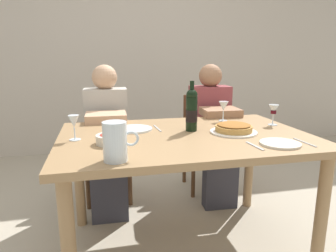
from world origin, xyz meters
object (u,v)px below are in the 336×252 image
at_px(water_pitcher, 115,144).
at_px(baked_tart, 234,128).
at_px(diner_left, 107,135).
at_px(chair_right, 204,135).
at_px(wine_glass_centre, 74,123).
at_px(dinner_plate_left_setting, 280,143).
at_px(dinner_plate_right_setting, 135,129).
at_px(diner_right, 213,129).
at_px(wine_bottle, 192,110).
at_px(wine_glass_right_diner, 224,107).
at_px(chair_left, 107,141).
at_px(salad_bowl, 111,138).
at_px(wine_glass_left_diner, 274,110).
at_px(dining_table, 185,149).

relative_size(water_pitcher, baked_tart, 0.62).
height_order(diner_left, chair_right, diner_left).
xyz_separation_m(wine_glass_centre, dinner_plate_left_setting, (1.08, -0.34, -0.09)).
xyz_separation_m(dinner_plate_right_setting, diner_right, (0.73, 0.49, -0.15)).
relative_size(wine_bottle, dinner_plate_right_setting, 1.38).
height_order(wine_bottle, wine_glass_centre, wine_bottle).
bearing_deg(wine_glass_right_diner, diner_right, 79.68).
bearing_deg(chair_left, salad_bowl, 91.55).
bearing_deg(diner_left, water_pitcher, 92.29).
relative_size(wine_glass_left_diner, dinner_plate_right_setting, 0.62).
bearing_deg(wine_glass_right_diner, salad_bowl, -152.86).
distance_m(water_pitcher, diner_right, 1.40).
relative_size(wine_glass_left_diner, diner_left, 0.12).
bearing_deg(chair_left, wine_glass_right_diner, 146.41).
bearing_deg(baked_tart, dining_table, 174.52).
height_order(dining_table, chair_right, chair_right).
bearing_deg(chair_left, diner_right, 167.28).
relative_size(water_pitcher, dinner_plate_right_setting, 0.79).
bearing_deg(diner_right, wine_glass_centre, 33.82).
xyz_separation_m(wine_glass_left_diner, diner_left, (-1.11, 0.55, -0.25)).
relative_size(wine_glass_right_diner, wine_glass_centre, 1.01).
bearing_deg(chair_right, dinner_plate_left_setting, 91.83).
height_order(dining_table, baked_tart, baked_tart).
bearing_deg(diner_left, wine_bottle, 133.01).
relative_size(wine_glass_right_diner, diner_right, 0.12).
relative_size(dining_table, wine_glass_centre, 10.48).
relative_size(wine_bottle, chair_left, 0.36).
bearing_deg(salad_bowl, chair_left, 90.01).
xyz_separation_m(baked_tart, diner_left, (-0.76, 0.69, -0.17)).
height_order(salad_bowl, diner_left, diner_left).
distance_m(wine_bottle, dinner_plate_right_setting, 0.39).
relative_size(wine_glass_right_diner, diner_left, 0.12).
bearing_deg(baked_tart, salad_bowl, -174.13).
distance_m(wine_bottle, chair_left, 1.05).
distance_m(water_pitcher, wine_glass_left_diner, 1.21).
relative_size(wine_bottle, diner_left, 0.27).
bearing_deg(salad_bowl, dinner_plate_left_setting, -14.01).
bearing_deg(salad_bowl, baked_tart, 5.87).
bearing_deg(wine_glass_centre, baked_tart, -2.58).
bearing_deg(salad_bowl, dining_table, 13.37).
bearing_deg(water_pitcher, salad_bowl, 91.69).
height_order(dinner_plate_right_setting, chair_left, chair_left).
height_order(wine_glass_left_diner, dinner_plate_right_setting, wine_glass_left_diner).
relative_size(wine_glass_left_diner, chair_left, 0.16).
relative_size(baked_tart, salad_bowl, 1.77).
height_order(dining_table, wine_glass_centre, wine_glass_centre).
relative_size(wine_bottle, wine_glass_right_diner, 2.19).
relative_size(baked_tart, dinner_plate_right_setting, 1.27).
bearing_deg(wine_glass_left_diner, water_pitcher, -155.21).
xyz_separation_m(dining_table, chair_right, (0.45, 0.91, -0.17)).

